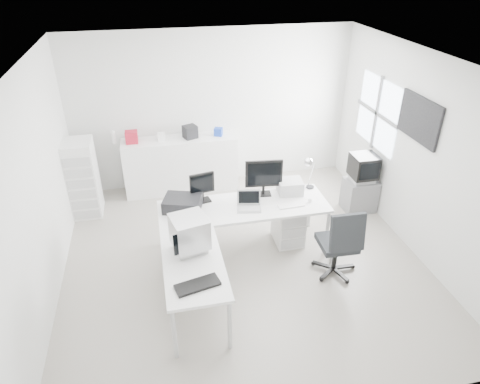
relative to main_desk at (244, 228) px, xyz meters
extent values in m
cube|color=beige|center=(-0.06, -0.23, -0.38)|extent=(5.00, 5.00, 0.01)
cube|color=white|center=(-0.06, -0.23, 2.42)|extent=(5.00, 5.00, 0.01)
cube|color=silver|center=(-0.06, 2.27, 1.02)|extent=(5.00, 0.02, 2.80)
cube|color=silver|center=(-2.56, -0.23, 1.02)|extent=(0.02, 5.00, 2.80)
cube|color=silver|center=(2.44, -0.23, 1.02)|extent=(0.02, 5.00, 2.80)
cube|color=white|center=(0.70, 0.05, -0.08)|extent=(0.40, 0.50, 0.60)
cube|color=black|center=(-0.85, 0.10, 0.46)|extent=(0.60, 0.53, 0.18)
cube|color=white|center=(0.65, -0.15, 0.38)|extent=(0.38, 0.13, 0.02)
sphere|color=white|center=(0.95, -0.10, 0.41)|extent=(0.06, 0.06, 0.06)
cube|color=#B1B1B1|center=(0.75, 0.22, 0.48)|extent=(0.38, 0.33, 0.20)
cube|color=black|center=(-0.85, -1.50, 0.39)|extent=(0.52, 0.30, 0.03)
cube|color=slate|center=(2.16, 0.67, -0.10)|extent=(0.51, 0.42, 0.55)
cube|color=white|center=(-0.71, 2.01, 0.13)|extent=(2.01, 0.50, 1.01)
cube|color=#A6172A|center=(-1.51, 2.01, 0.73)|extent=(0.21, 0.19, 0.20)
cube|color=white|center=(-1.01, 2.01, 0.70)|extent=(0.13, 0.12, 0.13)
cube|color=black|center=(-0.51, 2.01, 0.74)|extent=(0.28, 0.27, 0.22)
cube|color=#193EB5|center=(-0.01, 2.01, 0.70)|extent=(0.18, 0.17, 0.14)
cylinder|color=white|center=(-1.81, 2.05, 0.74)|extent=(0.07, 0.07, 0.22)
cube|color=white|center=(-2.34, 1.54, 0.27)|extent=(0.45, 0.54, 1.30)
camera|label=1|loc=(-1.14, -5.01, 3.57)|focal=32.00mm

